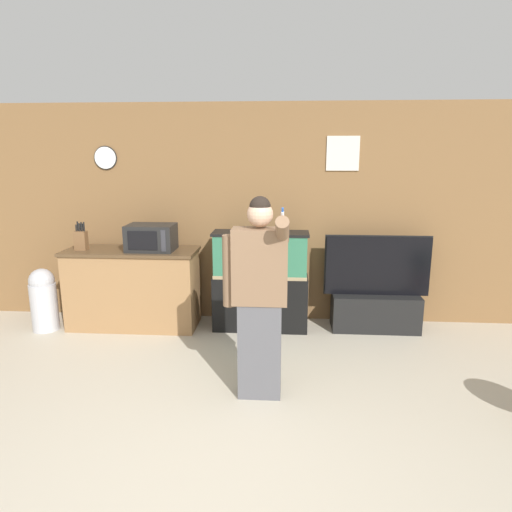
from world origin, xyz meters
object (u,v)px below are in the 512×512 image
at_px(counter_island, 133,288).
at_px(microwave, 151,238).
at_px(person_standing, 259,296).
at_px(knife_block, 81,240).
at_px(aquarium_on_stand, 260,281).
at_px(tv_on_stand, 375,302).
at_px(trash_bin, 44,299).

xyz_separation_m(counter_island, microwave, (0.25, -0.02, 0.61)).
distance_m(counter_island, microwave, 0.67).
bearing_deg(microwave, person_standing, -47.92).
xyz_separation_m(knife_block, aquarium_on_stand, (2.06, 0.08, -0.47)).
distance_m(counter_island, person_standing, 2.21).
bearing_deg(tv_on_stand, counter_island, -177.97).
height_order(knife_block, tv_on_stand, knife_block).
bearing_deg(microwave, aquarium_on_stand, 2.30).
relative_size(tv_on_stand, person_standing, 0.71).
xyz_separation_m(microwave, aquarium_on_stand, (1.25, 0.05, -0.51)).
relative_size(knife_block, aquarium_on_stand, 0.28).
height_order(counter_island, trash_bin, counter_island).
distance_m(aquarium_on_stand, person_standing, 1.55).
xyz_separation_m(counter_island, trash_bin, (-1.00, -0.19, -0.09)).
bearing_deg(knife_block, counter_island, 5.35).
relative_size(counter_island, tv_on_stand, 1.27).
bearing_deg(trash_bin, tv_on_stand, 4.36).
bearing_deg(microwave, trash_bin, -172.41).
distance_m(tv_on_stand, person_standing, 2.11).
height_order(knife_block, aquarium_on_stand, knife_block).
bearing_deg(trash_bin, microwave, 7.59).
height_order(person_standing, trash_bin, person_standing).
xyz_separation_m(person_standing, trash_bin, (-2.58, 1.30, -0.51)).
bearing_deg(aquarium_on_stand, person_standing, -87.06).
height_order(counter_island, tv_on_stand, tv_on_stand).
relative_size(counter_island, person_standing, 0.90).
height_order(tv_on_stand, person_standing, person_standing).
distance_m(microwave, knife_block, 0.82).
bearing_deg(knife_block, tv_on_stand, 2.58).
xyz_separation_m(knife_block, trash_bin, (-0.44, -0.14, -0.67)).
bearing_deg(person_standing, counter_island, 136.63).
bearing_deg(aquarium_on_stand, tv_on_stand, 3.22).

